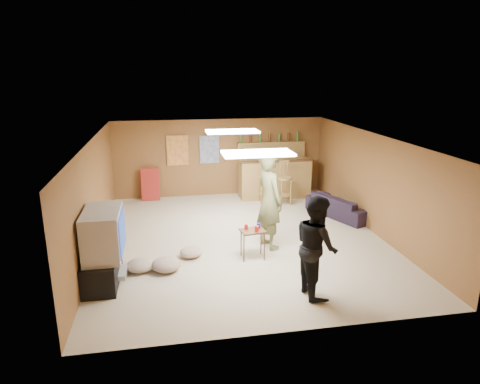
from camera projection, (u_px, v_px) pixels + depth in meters
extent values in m
plane|color=#BCAE90|center=(242.00, 239.00, 9.31)|extent=(7.00, 7.00, 0.00)
cube|color=silver|center=(242.00, 138.00, 8.70)|extent=(6.00, 7.00, 0.02)
cube|color=brown|center=(220.00, 158.00, 12.32)|extent=(6.00, 0.02, 2.20)
cube|color=brown|center=(289.00, 260.00, 5.70)|extent=(6.00, 0.02, 2.20)
cube|color=brown|center=(94.00, 197.00, 8.50)|extent=(0.02, 7.00, 2.20)
cube|color=brown|center=(374.00, 184.00, 9.52)|extent=(0.02, 7.00, 2.20)
cube|color=black|center=(102.00, 268.00, 7.36)|extent=(0.55, 1.30, 0.50)
cube|color=#B2B2B7|center=(116.00, 273.00, 7.43)|extent=(0.35, 0.50, 0.08)
cube|color=#B2B2B7|center=(103.00, 233.00, 7.19)|extent=(0.60, 1.10, 0.80)
cube|color=navy|center=(122.00, 232.00, 7.25)|extent=(0.02, 0.95, 0.65)
cube|color=olive|center=(275.00, 178.00, 12.21)|extent=(2.00, 0.60, 1.10)
cube|color=#422815|center=(277.00, 161.00, 11.82)|extent=(2.10, 0.12, 0.05)
cube|color=olive|center=(271.00, 143.00, 12.37)|extent=(2.00, 0.18, 0.05)
cube|color=olive|center=(271.00, 153.00, 12.47)|extent=(2.00, 0.14, 0.60)
cube|color=#BF3F26|center=(178.00, 151.00, 12.01)|extent=(0.60, 0.03, 0.85)
cube|color=#334C99|center=(209.00, 150.00, 12.16)|extent=(0.55, 0.03, 0.80)
cube|color=#AF2620|center=(150.00, 184.00, 11.97)|extent=(0.50, 0.26, 0.91)
cube|color=white|center=(258.00, 153.00, 7.29)|extent=(1.20, 0.60, 0.04)
cube|color=white|center=(232.00, 131.00, 9.85)|extent=(1.20, 0.60, 0.04)
imported|color=olive|center=(270.00, 200.00, 8.63)|extent=(0.69, 0.85, 2.00)
imported|color=black|center=(316.00, 246.00, 6.83)|extent=(0.68, 0.85, 1.67)
imported|color=black|center=(340.00, 206.00, 10.69)|extent=(1.35, 1.95, 0.53)
cube|color=#422815|center=(253.00, 244.00, 8.28)|extent=(0.50, 0.43, 0.58)
cylinder|color=red|center=(246.00, 227.00, 8.22)|extent=(0.09, 0.09, 0.10)
cylinder|color=red|center=(257.00, 229.00, 8.11)|extent=(0.10, 0.10, 0.11)
cylinder|color=#1F1596|center=(259.00, 225.00, 8.30)|extent=(0.08, 0.08, 0.10)
ellipsoid|color=tan|center=(166.00, 264.00, 7.81)|extent=(0.71, 0.71, 0.24)
ellipsoid|color=tan|center=(191.00, 252.00, 8.39)|extent=(0.51, 0.51, 0.20)
ellipsoid|color=tan|center=(140.00, 265.00, 7.80)|extent=(0.58, 0.58, 0.22)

